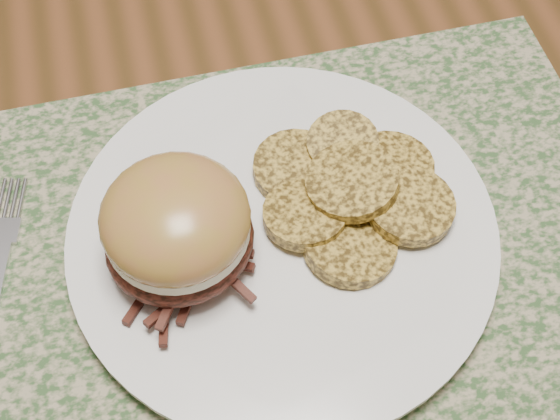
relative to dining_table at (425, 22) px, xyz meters
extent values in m
plane|color=brown|center=(0.00, 0.00, -0.67)|extent=(3.50, 3.50, 0.00)
cube|color=#33522A|center=(-0.19, -0.26, 0.08)|extent=(0.45, 0.33, 0.00)
cylinder|color=white|center=(-0.20, -0.25, 0.09)|extent=(0.26, 0.26, 0.02)
ellipsoid|color=black|center=(-0.26, -0.25, 0.12)|extent=(0.12, 0.12, 0.04)
cylinder|color=beige|center=(-0.26, -0.25, 0.13)|extent=(0.11, 0.11, 0.01)
ellipsoid|color=#9D6633|center=(-0.26, -0.25, 0.14)|extent=(0.12, 0.12, 0.05)
cylinder|color=gold|center=(-0.18, -0.21, 0.10)|extent=(0.07, 0.07, 0.01)
cylinder|color=gold|center=(-0.15, -0.20, 0.11)|extent=(0.06, 0.06, 0.02)
cylinder|color=gold|center=(-0.12, -0.22, 0.10)|extent=(0.07, 0.07, 0.01)
cylinder|color=gold|center=(-0.18, -0.24, 0.11)|extent=(0.07, 0.07, 0.02)
cylinder|color=gold|center=(-0.15, -0.23, 0.12)|extent=(0.08, 0.08, 0.02)
cylinder|color=gold|center=(-0.12, -0.25, 0.11)|extent=(0.07, 0.07, 0.01)
cylinder|color=gold|center=(-0.16, -0.27, 0.10)|extent=(0.07, 0.07, 0.02)
cube|color=silver|center=(-0.38, -0.20, 0.09)|extent=(0.02, 0.02, 0.00)
camera|label=1|loc=(-0.26, -0.49, 0.53)|focal=50.00mm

